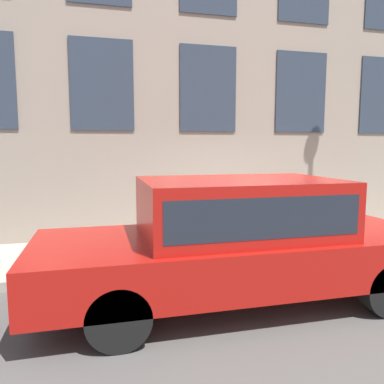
{
  "coord_description": "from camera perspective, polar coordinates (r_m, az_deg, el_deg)",
  "views": [
    {
      "loc": [
        -5.8,
        2.44,
        2.12
      ],
      "look_at": [
        0.69,
        0.79,
        1.32
      ],
      "focal_mm": 35.0,
      "sensor_mm": 36.0,
      "label": 1
    }
  ],
  "objects": [
    {
      "name": "parked_car_red_near",
      "position": [
        5.15,
        7.11,
        -6.53
      ],
      "size": [
        1.97,
        5.38,
        1.7
      ],
      "color": "black",
      "rests_on": "ground_plane"
    },
    {
      "name": "ground_plane",
      "position": [
        6.64,
        8.31,
        -11.86
      ],
      "size": [
        80.0,
        80.0,
        0.0
      ],
      "primitive_type": "plane",
      "color": "#514F4C"
    },
    {
      "name": "sidewalk",
      "position": [
        7.67,
        4.9,
        -8.64
      ],
      "size": [
        2.37,
        60.0,
        0.15
      ],
      "color": "#A8A093",
      "rests_on": "ground_plane"
    },
    {
      "name": "person",
      "position": [
        6.89,
        -3.2,
        -4.34
      ],
      "size": [
        0.26,
        0.17,
        1.06
      ],
      "rotation": [
        0.0,
        0.0,
        2.15
      ],
      "color": "navy",
      "rests_on": "sidewalk"
    },
    {
      "name": "fire_hydrant",
      "position": [
        6.83,
        3.24,
        -6.64
      ],
      "size": [
        0.35,
        0.46,
        0.74
      ],
      "color": "gray",
      "rests_on": "sidewalk"
    }
  ]
}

